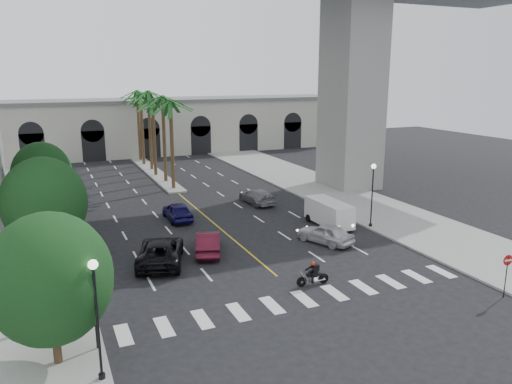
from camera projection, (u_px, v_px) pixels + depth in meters
name	position (u px, v px, depth m)	size (l,w,h in m)	color
ground	(292.00, 289.00, 29.45)	(140.00, 140.00, 0.00)	black
sidewalk_left	(19.00, 243.00, 37.03)	(8.00, 100.00, 0.15)	gray
sidewalk_right	(358.00, 203.00, 48.62)	(8.00, 100.00, 0.15)	gray
median	(154.00, 172.00, 63.35)	(2.00, 24.00, 0.20)	gray
pier_building	(129.00, 127.00, 77.56)	(71.00, 10.50, 8.50)	beige
bridge	(219.00, 5.00, 46.11)	(75.00, 13.00, 26.00)	gray
palm_a	(170.00, 105.00, 52.33)	(3.20, 3.20, 10.30)	#47331E
palm_b	(163.00, 101.00, 55.88)	(3.20, 3.20, 10.60)	#47331E
palm_c	(153.00, 103.00, 59.44)	(3.20, 3.20, 10.10)	#47331E
palm_d	(148.00, 95.00, 62.97)	(3.20, 3.20, 10.90)	#47331E
palm_e	(141.00, 98.00, 66.55)	(3.20, 3.20, 10.40)	#47331E
palm_f	(137.00, 94.00, 70.18)	(3.20, 3.20, 10.70)	#47331E
street_tree_near	(50.00, 279.00, 20.82)	(5.20, 5.20, 6.89)	#382616
street_tree_mid	(44.00, 203.00, 32.38)	(5.44, 5.44, 7.21)	#382616
street_tree_far	(42.00, 174.00, 43.16)	(5.04, 5.04, 6.68)	#382616
lamp_post_left_near	(97.00, 310.00, 19.84)	(0.40, 0.40, 5.35)	black
lamp_post_left_far	(66.00, 195.00, 38.58)	(0.40, 0.40, 5.35)	black
lamp_post_right	(372.00, 190.00, 40.25)	(0.40, 0.40, 5.35)	black
traffic_signal_near	(94.00, 300.00, 22.27)	(0.25, 0.18, 3.65)	black
traffic_signal_far	(86.00, 269.00, 25.84)	(0.25, 0.18, 3.65)	black
motorcycle_rider	(314.00, 274.00, 29.83)	(2.09, 0.56, 1.50)	black
car_a	(325.00, 233.00, 37.18)	(1.78, 4.43, 1.51)	silver
car_b	(208.00, 243.00, 35.10)	(1.65, 4.73, 1.56)	#490E1C
car_c	(161.00, 251.00, 33.21)	(2.79, 6.06, 1.68)	black
car_d	(257.00, 196.00, 48.55)	(2.03, 5.00, 1.45)	slate
car_e	(177.00, 211.00, 43.00)	(1.86, 4.62, 1.57)	#14104C
cargo_van	(329.00, 213.00, 41.14)	(2.05, 5.03, 2.14)	silver
pedestrian_a	(35.00, 310.00, 24.41)	(0.69, 0.45, 1.88)	black
pedestrian_b	(73.00, 275.00, 29.11)	(0.76, 0.59, 1.57)	black
do_not_enter_sign	(507.00, 267.00, 27.89)	(0.63, 0.09, 2.55)	black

